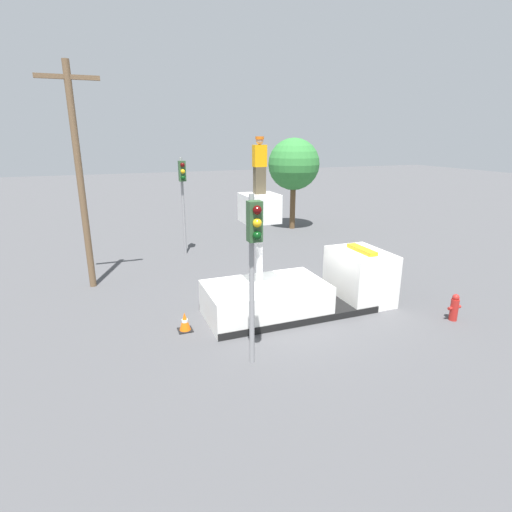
% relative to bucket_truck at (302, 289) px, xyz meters
% --- Properties ---
extents(ground_plane, '(120.00, 120.00, 0.00)m').
position_rel_bucket_truck_xyz_m(ground_plane, '(-0.53, 0.00, -0.80)').
color(ground_plane, '#4C4C4F').
extents(bucket_truck, '(6.78, 2.46, 4.24)m').
position_rel_bucket_truck_xyz_m(bucket_truck, '(0.00, 0.00, 0.00)').
color(bucket_truck, black).
rests_on(bucket_truck, ground).
extents(worker, '(0.40, 0.26, 1.75)m').
position_rel_bucket_truck_xyz_m(worker, '(-1.64, 0.00, 4.31)').
color(worker, brown).
rests_on(worker, bucket_truck).
extents(traffic_light_pole, '(0.34, 0.57, 4.65)m').
position_rel_bucket_truck_xyz_m(traffic_light_pole, '(-2.89, -2.80, 2.50)').
color(traffic_light_pole, gray).
rests_on(traffic_light_pole, ground).
extents(traffic_light_across, '(0.34, 0.57, 4.98)m').
position_rel_bucket_truck_xyz_m(traffic_light_across, '(-2.48, 8.48, 2.73)').
color(traffic_light_across, gray).
rests_on(traffic_light_across, ground).
extents(fire_hydrant, '(0.51, 0.27, 0.94)m').
position_rel_bucket_truck_xyz_m(fire_hydrant, '(4.40, -2.62, -0.34)').
color(fire_hydrant, '#B2231E').
rests_on(fire_hydrant, ground).
extents(traffic_cone_rear, '(0.46, 0.46, 0.62)m').
position_rel_bucket_truck_xyz_m(traffic_cone_rear, '(-4.24, -0.13, -0.51)').
color(traffic_cone_rear, black).
rests_on(traffic_cone_rear, ground).
extents(tree_left_bg, '(3.33, 3.33, 5.92)m').
position_rel_bucket_truck_xyz_m(tree_left_bg, '(5.52, 12.14, 3.43)').
color(tree_left_bg, brown).
rests_on(tree_left_bg, ground).
extents(utility_pole, '(2.20, 0.26, 8.64)m').
position_rel_bucket_truck_xyz_m(utility_pole, '(-7.04, 5.21, 3.84)').
color(utility_pole, brown).
rests_on(utility_pole, ground).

